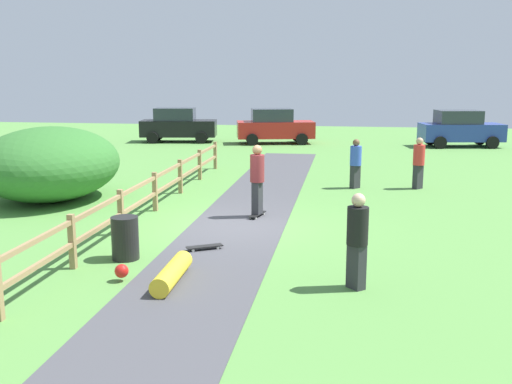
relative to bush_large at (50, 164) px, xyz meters
name	(u,v)px	position (x,y,z in m)	size (l,w,h in m)	color
ground_plane	(238,226)	(6.22, -2.28, -1.12)	(60.00, 60.00, 0.00)	#568E42
asphalt_path	(238,225)	(6.22, -2.28, -1.11)	(2.40, 28.00, 0.02)	#47474C
wooden_fence	(139,197)	(3.62, -2.28, -0.45)	(0.12, 18.12, 1.10)	#997A51
bush_large	(50,164)	(0.00, 0.00, 0.00)	(4.04, 4.85, 2.23)	#33702D
trash_bin	(125,238)	(4.42, -5.39, -0.67)	(0.56, 0.56, 0.90)	black
skater_riding	(257,177)	(6.57, -1.33, -0.01)	(0.46, 0.82, 1.93)	black
skater_fallen	(168,273)	(5.73, -6.68, -0.92)	(1.29, 1.69, 0.36)	yellow
skateboard_loose	(205,247)	(5.90, -4.54, -1.03)	(0.79, 0.57, 0.08)	black
bystander_blue	(356,161)	(9.20, 3.32, -0.21)	(0.54, 0.54, 1.66)	#2D2D33
bystander_red	(419,161)	(11.27, 3.54, -0.17)	(0.54, 0.54, 1.72)	#2D2D33
bystander_black	(357,237)	(9.13, -6.41, -0.15)	(0.54, 0.54, 1.74)	#2D2D33
parked_car_red	(274,126)	(4.89, 16.05, -0.16)	(4.48, 2.71, 1.92)	red
parked_car_black	(178,125)	(-0.62, 16.05, -0.16)	(4.40, 2.45, 1.92)	black
parked_car_blue	(460,129)	(14.77, 16.05, -0.16)	(4.42, 2.50, 1.92)	#283D99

